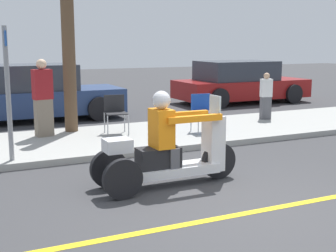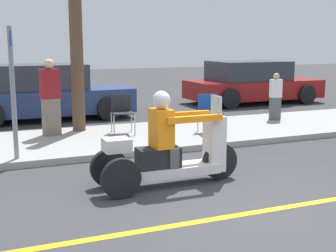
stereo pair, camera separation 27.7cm
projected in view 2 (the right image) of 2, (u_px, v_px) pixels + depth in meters
name	position (u px, v px, depth m)	size (l,w,h in m)	color
ground_plane	(247.00, 214.00, 5.70)	(60.00, 60.00, 0.00)	#38383A
lane_stripe	(215.00, 219.00, 5.53)	(24.00, 0.12, 0.01)	gold
sidewalk_strip	(129.00, 138.00, 9.86)	(28.00, 2.80, 0.12)	#9E9E99
motorcycle_trike	(168.00, 152.00, 6.74)	(2.21, 0.67, 1.39)	black
spectator_mid_group	(275.00, 97.00, 11.71)	(0.31, 0.22, 1.18)	#515156
spectator_near_curb	(51.00, 99.00, 9.74)	(0.41, 0.29, 1.60)	#726656
folding_chair_curbside	(209.00, 109.00, 10.14)	(0.52, 0.52, 0.82)	#A5A8AD
folding_chair_set_back	(122.00, 110.00, 10.04)	(0.53, 0.53, 0.82)	#A5A8AD
parked_car_lot_center	(44.00, 93.00, 12.49)	(4.51, 1.92, 1.48)	navy
parked_car_lot_far	(252.00, 83.00, 15.82)	(4.50, 2.11, 1.42)	maroon
tree_trunk	(77.00, 53.00, 10.11)	(0.28, 0.28, 3.39)	brown
street_sign	(13.00, 88.00, 7.68)	(0.08, 0.36, 2.20)	gray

